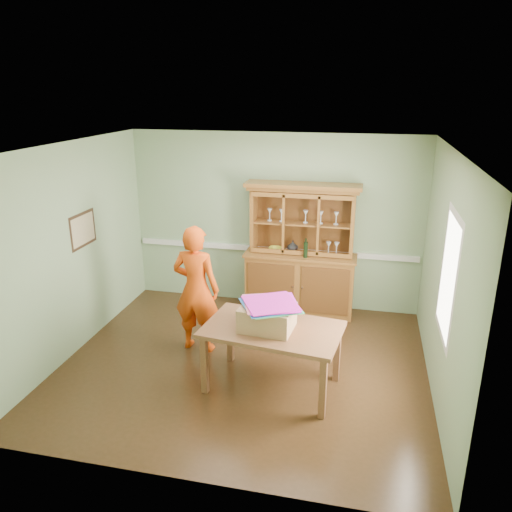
% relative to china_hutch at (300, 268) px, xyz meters
% --- Properties ---
extents(floor, '(4.50, 4.50, 0.00)m').
position_rel_china_hutch_xyz_m(floor, '(-0.46, -1.77, -0.70)').
color(floor, '#402714').
rests_on(floor, ground).
extents(ceiling, '(4.50, 4.50, 0.00)m').
position_rel_china_hutch_xyz_m(ceiling, '(-0.46, -1.77, 2.00)').
color(ceiling, white).
rests_on(ceiling, wall_back).
extents(wall_back, '(4.50, 0.00, 4.50)m').
position_rel_china_hutch_xyz_m(wall_back, '(-0.46, 0.23, 0.65)').
color(wall_back, '#88A67C').
rests_on(wall_back, floor).
extents(wall_left, '(0.00, 4.00, 4.00)m').
position_rel_china_hutch_xyz_m(wall_left, '(-2.71, -1.77, 0.65)').
color(wall_left, '#88A67C').
rests_on(wall_left, floor).
extents(wall_right, '(0.00, 4.00, 4.00)m').
position_rel_china_hutch_xyz_m(wall_right, '(1.79, -1.77, 0.65)').
color(wall_right, '#88A67C').
rests_on(wall_right, floor).
extents(wall_front, '(4.50, 0.00, 4.50)m').
position_rel_china_hutch_xyz_m(wall_front, '(-0.46, -3.77, 0.65)').
color(wall_front, '#88A67C').
rests_on(wall_front, floor).
extents(chair_rail, '(4.41, 0.05, 0.08)m').
position_rel_china_hutch_xyz_m(chair_rail, '(-0.46, 0.20, 0.20)').
color(chair_rail, silver).
rests_on(chair_rail, wall_back).
extents(framed_map, '(0.03, 0.60, 0.46)m').
position_rel_china_hutch_xyz_m(framed_map, '(-2.69, -1.47, 0.85)').
color(framed_map, '#322014').
rests_on(framed_map, wall_left).
extents(window_panel, '(0.03, 0.96, 1.36)m').
position_rel_china_hutch_xyz_m(window_panel, '(1.77, -2.07, 0.80)').
color(window_panel, silver).
rests_on(window_panel, wall_right).
extents(china_hutch, '(1.70, 0.56, 2.00)m').
position_rel_china_hutch_xyz_m(china_hutch, '(0.00, 0.00, 0.00)').
color(china_hutch, olive).
rests_on(china_hutch, floor).
extents(dining_table, '(1.63, 1.10, 0.76)m').
position_rel_china_hutch_xyz_m(dining_table, '(-0.02, -2.16, -0.03)').
color(dining_table, brown).
rests_on(dining_table, floor).
extents(cardboard_box, '(0.62, 0.51, 0.27)m').
position_rel_china_hutch_xyz_m(cardboard_box, '(-0.08, -2.19, 0.19)').
color(cardboard_box, '#AC7F59').
rests_on(cardboard_box, dining_table).
extents(kite_stack, '(0.72, 0.72, 0.05)m').
position_rel_china_hutch_xyz_m(kite_stack, '(-0.04, -2.19, 0.35)').
color(kite_stack, yellow).
rests_on(kite_stack, cardboard_box).
extents(person, '(0.65, 0.45, 1.70)m').
position_rel_china_hutch_xyz_m(person, '(-1.16, -1.48, 0.15)').
color(person, '#EB4B0E').
rests_on(person, floor).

